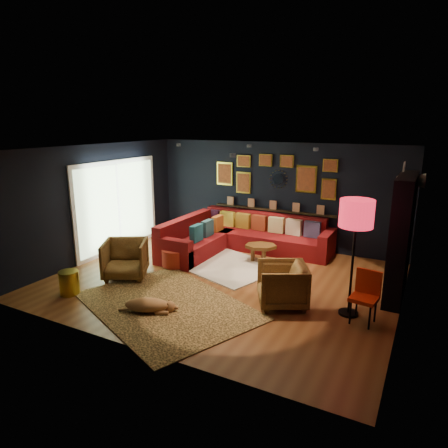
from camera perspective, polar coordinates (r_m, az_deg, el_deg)
The scene contains 20 objects.
floor at distance 8.06m, azimuth -0.11°, elevation -8.06°, with size 6.50×6.50×0.00m, color brown.
room_walls at distance 7.59m, azimuth -0.11°, elevation 3.11°, with size 6.50×6.50×6.50m.
sectional at distance 9.74m, azimuth 1.69°, elevation -2.04°, with size 3.41×2.69×0.86m.
ledge at distance 10.13m, azimuth 7.02°, elevation 2.00°, with size 3.20×0.12×0.04m, color black.
gallery_wall at distance 10.01m, azimuth 7.19°, elevation 7.01°, with size 3.15×0.04×1.02m.
sunburst_mirror at distance 9.99m, azimuth 7.78°, elevation 6.35°, with size 0.47×0.16×0.47m.
fireplace at distance 7.77m, azimuth 23.87°, elevation -2.24°, with size 0.31×1.60×2.20m.
deer_head at distance 8.05m, azimuth 25.23°, elevation 5.69°, with size 0.50×0.28×0.45m.
sliding_door at distance 10.02m, azimuth -14.92°, elevation 2.53°, with size 0.06×2.80×2.20m.
ceiling_spots at distance 8.18m, azimuth 2.56°, elevation 10.75°, with size 3.30×2.50×0.06m.
shag_rug at distance 8.87m, azimuth -0.07°, elevation -5.79°, with size 2.29×1.67×0.03m, color silver.
leopard_rug at distance 7.09m, azimuth -8.23°, elevation -11.45°, with size 3.05×2.18×0.02m, color tan.
coffee_table at distance 9.05m, azimuth 5.26°, elevation -3.40°, with size 0.88×0.78×0.36m.
pouf at distance 8.78m, azimuth -7.03°, elevation -4.74°, with size 0.56×0.56×0.37m, color maroon.
armchair_left at distance 8.32m, azimuth -13.95°, elevation -4.64°, with size 0.83×0.78×0.85m, color #B57C36.
armchair_right at distance 6.97m, azimuth 8.30°, elevation -8.28°, with size 0.80×0.75×0.82m, color #B57C36.
gold_stool at distance 7.92m, azimuth -21.23°, elevation -7.81°, with size 0.35×0.35×0.44m, color gold.
orange_chair at distance 6.71m, azimuth 19.61°, elevation -9.19°, with size 0.45×0.45×0.84m.
floor_lamp at distance 6.51m, azimuth 18.38°, elevation 0.84°, with size 0.53×0.53×1.93m.
dog at distance 6.86m, azimuth -10.95°, elevation -10.94°, with size 1.01×0.49×0.32m, color #A97449, non-canonical shape.
Camera 1 is at (3.49, -6.57, 3.09)m, focal length 32.00 mm.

